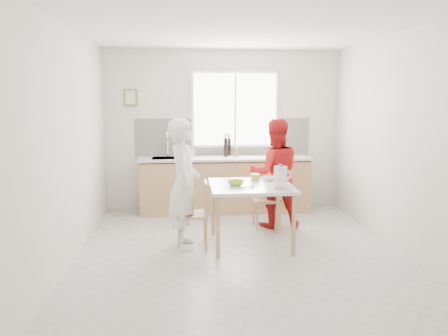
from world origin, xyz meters
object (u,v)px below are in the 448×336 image
object	(u,v)px
person_white	(184,184)
wine_bottle_b	(229,147)
person_red	(275,173)
milk_jug	(281,176)
chair_far	(266,196)
chair_left	(197,211)
bowl_white	(270,179)
dining_table	(251,191)
bowl_green	(236,183)
wine_bottle_a	(226,147)

from	to	relation	value
person_white	wine_bottle_b	bearing A→B (deg)	-21.24
person_white	wine_bottle_b	xyz separation A→B (m)	(0.77, 1.94, 0.25)
person_red	milk_jug	xyz separation A→B (m)	(-0.16, -1.09, 0.15)
chair_far	chair_left	bearing A→B (deg)	-141.86
bowl_white	dining_table	bearing A→B (deg)	-140.69
bowl_green	wine_bottle_b	distance (m)	2.01
dining_table	chair_left	size ratio (longest dim) A/B	1.24
person_red	bowl_green	world-z (taller)	person_red
milk_jug	person_white	bearing A→B (deg)	166.58
dining_table	chair_far	size ratio (longest dim) A/B	1.25
person_white	bowl_white	world-z (taller)	person_white
dining_table	chair_left	xyz separation A→B (m)	(-0.69, 0.01, -0.25)
wine_bottle_b	bowl_white	bearing A→B (deg)	-77.44
person_white	person_red	distance (m)	1.55
person_red	bowl_green	size ratio (longest dim) A/B	7.70
chair_left	person_white	size ratio (longest dim) A/B	0.51
person_red	bowl_white	xyz separation A→B (m)	(-0.18, -0.56, 0.03)
dining_table	person_red	xyz separation A→B (m)	(0.48, 0.80, 0.08)
bowl_white	wine_bottle_a	bearing A→B (deg)	105.91
chair_far	milk_jug	world-z (taller)	milk_jug
bowl_green	person_white	bearing A→B (deg)	175.10
chair_left	chair_far	size ratio (longest dim) A/B	1.01
milk_jug	wine_bottle_b	xyz separation A→B (m)	(-0.40, 2.23, 0.12)
bowl_white	wine_bottle_a	world-z (taller)	wine_bottle_a
dining_table	milk_jug	world-z (taller)	milk_jug
bowl_white	milk_jug	xyz separation A→B (m)	(0.02, -0.53, 0.12)
wine_bottle_a	wine_bottle_b	distance (m)	0.16
chair_left	wine_bottle_a	world-z (taller)	wine_bottle_a
person_red	bowl_green	bearing A→B (deg)	51.96
chair_far	bowl_white	world-z (taller)	bowl_white
dining_table	wine_bottle_b	xyz separation A→B (m)	(-0.08, 1.95, 0.35)
person_white	milk_jug	xyz separation A→B (m)	(1.17, -0.29, 0.13)
person_red	wine_bottle_a	bearing A→B (deg)	-57.68
chair_far	person_red	size ratio (longest dim) A/B	0.53
dining_table	wine_bottle_a	distance (m)	1.85
wine_bottle_a	milk_jug	bearing A→B (deg)	-77.48
dining_table	wine_bottle_a	size ratio (longest dim) A/B	3.27
bowl_white	person_white	bearing A→B (deg)	-168.22
chair_far	bowl_white	size ratio (longest dim) A/B	4.08
chair_left	person_red	distance (m)	1.45
chair_far	wine_bottle_a	size ratio (longest dim) A/B	2.62
bowl_white	chair_left	bearing A→B (deg)	-166.27
person_white	wine_bottle_b	distance (m)	2.10
person_white	wine_bottle_a	bearing A→B (deg)	-21.00
chair_far	wine_bottle_a	distance (m)	1.27
person_red	wine_bottle_b	xyz separation A→B (m)	(-0.55, 1.14, 0.27)
chair_left	milk_jug	world-z (taller)	milk_jug
person_red	wine_bottle_b	world-z (taller)	person_red
person_white	person_red	bearing A→B (deg)	-58.52
dining_table	milk_jug	distance (m)	0.49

